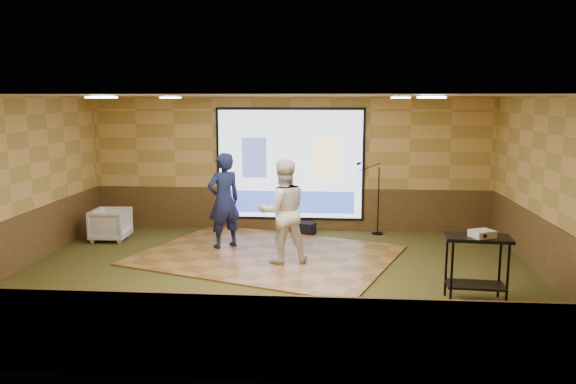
# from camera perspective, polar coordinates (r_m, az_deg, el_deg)

# --- Properties ---
(ground) EXTENTS (9.00, 9.00, 0.00)m
(ground) POSITION_cam_1_polar(r_m,az_deg,el_deg) (9.50, -1.33, -8.63)
(ground) COLOR #2F3719
(ground) RESTS_ON ground
(room_shell) EXTENTS (9.04, 7.04, 3.02)m
(room_shell) POSITION_cam_1_polar(r_m,az_deg,el_deg) (9.07, -1.39, 4.04)
(room_shell) COLOR tan
(room_shell) RESTS_ON ground
(wainscot_back) EXTENTS (9.00, 0.04, 0.95)m
(wainscot_back) POSITION_cam_1_polar(r_m,az_deg,el_deg) (12.74, 0.22, -1.73)
(wainscot_back) COLOR #442A16
(wainscot_back) RESTS_ON ground
(wainscot_front) EXTENTS (9.00, 0.04, 0.95)m
(wainscot_front) POSITION_cam_1_polar(r_m,az_deg,el_deg) (6.11, -4.72, -14.52)
(wainscot_front) COLOR #442A16
(wainscot_front) RESTS_ON ground
(wainscot_left) EXTENTS (0.04, 7.00, 0.95)m
(wainscot_left) POSITION_cam_1_polar(r_m,az_deg,el_deg) (10.77, -25.88, -4.80)
(wainscot_left) COLOR #442A16
(wainscot_left) RESTS_ON ground
(wainscot_right) EXTENTS (0.04, 7.00, 0.95)m
(wainscot_right) POSITION_cam_1_polar(r_m,az_deg,el_deg) (9.98, 25.33, -5.84)
(wainscot_right) COLOR #442A16
(wainscot_right) RESTS_ON ground
(projector_screen) EXTENTS (3.32, 0.06, 2.52)m
(projector_screen) POSITION_cam_1_polar(r_m,az_deg,el_deg) (12.54, 0.21, 2.71)
(projector_screen) COLOR black
(projector_screen) RESTS_ON room_shell
(downlight_nw) EXTENTS (0.32, 0.32, 0.02)m
(downlight_nw) POSITION_cam_1_polar(r_m,az_deg,el_deg) (11.23, -11.84, 9.37)
(downlight_nw) COLOR #FFEFBF
(downlight_nw) RESTS_ON room_shell
(downlight_ne) EXTENTS (0.32, 0.32, 0.02)m
(downlight_ne) POSITION_cam_1_polar(r_m,az_deg,el_deg) (10.86, 11.37, 9.38)
(downlight_ne) COLOR #FFEFBF
(downlight_ne) RESTS_ON room_shell
(downlight_sw) EXTENTS (0.32, 0.32, 0.02)m
(downlight_sw) POSITION_cam_1_polar(r_m,az_deg,el_deg) (8.11, -18.41, 9.11)
(downlight_sw) COLOR #FFEFBF
(downlight_sw) RESTS_ON room_shell
(downlight_se) EXTENTS (0.32, 0.32, 0.02)m
(downlight_se) POSITION_cam_1_polar(r_m,az_deg,el_deg) (7.60, 14.36, 9.30)
(downlight_se) COLOR #FFEFBF
(downlight_se) RESTS_ON room_shell
(dance_floor) EXTENTS (5.46, 4.82, 0.03)m
(dance_floor) POSITION_cam_1_polar(r_m,az_deg,el_deg) (10.73, -2.10, -6.41)
(dance_floor) COLOR olive
(dance_floor) RESTS_ON ground
(player_left) EXTENTS (0.82, 0.77, 1.88)m
(player_left) POSITION_cam_1_polar(r_m,az_deg,el_deg) (11.11, -6.53, -0.86)
(player_left) COLOR #161C45
(player_left) RESTS_ON dance_floor
(player_right) EXTENTS (1.08, 0.96, 1.87)m
(player_right) POSITION_cam_1_polar(r_m,az_deg,el_deg) (10.02, -0.52, -1.97)
(player_right) COLOR silver
(player_right) RESTS_ON dance_floor
(av_table) EXTENTS (0.93, 0.49, 0.98)m
(av_table) POSITION_cam_1_polar(r_m,az_deg,el_deg) (8.68, 18.64, -6.15)
(av_table) COLOR black
(av_table) RESTS_ON ground
(projector) EXTENTS (0.39, 0.37, 0.10)m
(projector) POSITION_cam_1_polar(r_m,az_deg,el_deg) (8.55, 19.11, -4.03)
(projector) COLOR silver
(projector) RESTS_ON av_table
(mic_stand) EXTENTS (0.63, 0.26, 1.60)m
(mic_stand) POSITION_cam_1_polar(r_m,az_deg,el_deg) (12.46, 8.88, -2.01)
(mic_stand) COLOR black
(mic_stand) RESTS_ON ground
(banquet_chair) EXTENTS (0.77, 0.75, 0.68)m
(banquet_chair) POSITION_cam_1_polar(r_m,az_deg,el_deg) (12.37, -17.56, -3.17)
(banquet_chair) COLOR gray
(banquet_chair) RESTS_ON ground
(duffel_bag) EXTENTS (0.49, 0.42, 0.26)m
(duffel_bag) POSITION_cam_1_polar(r_m,az_deg,el_deg) (12.37, 1.76, -3.72)
(duffel_bag) COLOR black
(duffel_bag) RESTS_ON ground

